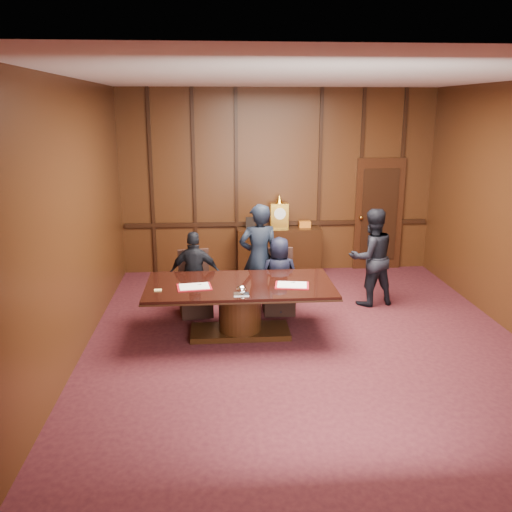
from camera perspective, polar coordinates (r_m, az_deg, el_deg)
The scene contains 13 objects.
room at distance 7.23m, azimuth 5.93°, elevation 4.04°, with size 7.00×7.04×3.50m.
sideboard at distance 10.51m, azimuth 2.42°, elevation 0.75°, with size 1.60×0.45×1.54m.
conference_table at distance 7.64m, azimuth -1.71°, elevation -4.73°, with size 2.62×1.32×0.76m.
folder_left at distance 7.45m, azimuth -6.52°, elevation -3.24°, with size 0.50×0.39×0.02m.
folder_right at distance 7.48m, azimuth 3.81°, elevation -3.08°, with size 0.51×0.40×0.02m.
inkstand at distance 7.11m, azimuth -1.56°, elevation -3.66°, with size 0.20×0.14×0.12m.
notepad at distance 7.39m, azimuth -10.28°, elevation -3.56°, with size 0.10×0.07×0.01m, color #D8B869.
chair_left at distance 8.53m, azimuth -6.37°, elevation -4.17°, with size 0.54×0.54×0.99m.
chair_right at distance 8.58m, azimuth 2.38°, elevation -3.97°, with size 0.48×0.48×0.99m.
signatory_left at distance 8.34m, azimuth -6.44°, elevation -1.92°, with size 0.78×0.33×1.33m, color black.
signatory_right at distance 8.41m, azimuth 2.46°, elevation -2.10°, with size 0.60×0.39×1.22m, color black.
witness_left at distance 8.45m, azimuth 0.31°, elevation -0.24°, with size 0.63×0.41×1.72m, color black.
witness_right at distance 8.95m, azimuth 12.05°, elevation -0.12°, with size 0.77×0.60×1.59m, color black.
Camera 1 is at (-1.21, -6.84, 3.13)m, focal length 38.00 mm.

